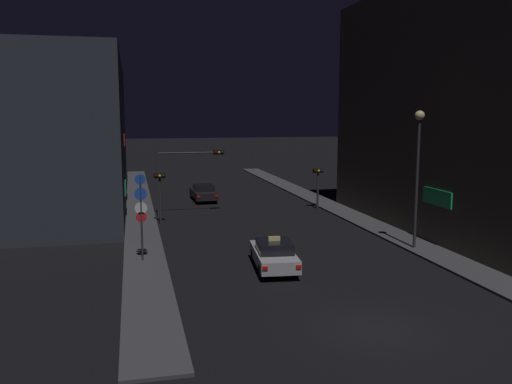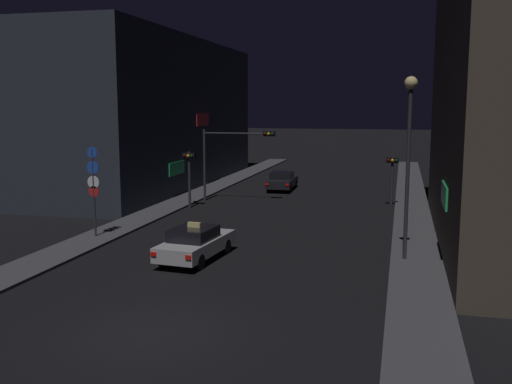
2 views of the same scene
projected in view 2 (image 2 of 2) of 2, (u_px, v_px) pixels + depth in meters
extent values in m
plane|color=black|center=(152.00, 332.00, 16.73)|extent=(300.00, 300.00, 0.00)
cube|color=#424247|center=(202.00, 193.00, 43.19)|extent=(2.10, 55.40, 0.12)
cube|color=#424247|center=(411.00, 200.00, 39.59)|extent=(2.10, 55.40, 0.12)
cube|color=#282D38|center=(134.00, 114.00, 47.22)|extent=(11.69, 28.14, 11.56)
cube|color=#26CC66|center=(177.00, 168.00, 40.95)|extent=(0.08, 2.80, 0.90)
cube|color=red|center=(203.00, 120.00, 45.87)|extent=(0.08, 2.80, 0.90)
cube|color=#26CC66|center=(444.00, 195.00, 23.88)|extent=(0.08, 2.80, 0.90)
cube|color=#B7B7BC|center=(196.00, 245.00, 24.49)|extent=(2.23, 4.56, 0.60)
cube|color=black|center=(193.00, 234.00, 24.22)|extent=(1.77, 2.13, 0.50)
cube|color=red|center=(153.00, 254.00, 22.66)|extent=(0.24, 0.08, 0.16)
cube|color=red|center=(188.00, 257.00, 22.16)|extent=(0.24, 0.08, 0.16)
cylinder|color=black|center=(193.00, 244.00, 26.07)|extent=(0.28, 0.66, 0.64)
cylinder|color=black|center=(226.00, 247.00, 25.54)|extent=(0.28, 0.66, 0.64)
cylinder|color=black|center=(163.00, 259.00, 23.53)|extent=(0.28, 0.66, 0.64)
cylinder|color=black|center=(199.00, 262.00, 23.00)|extent=(0.28, 0.66, 0.64)
cube|color=#F4E08C|center=(194.00, 225.00, 24.26)|extent=(0.58, 0.23, 0.20)
cube|color=black|center=(282.00, 182.00, 44.86)|extent=(1.92, 4.45, 0.60)
cube|color=black|center=(282.00, 175.00, 44.59)|extent=(1.64, 2.02, 0.50)
cube|color=red|center=(267.00, 184.00, 42.86)|extent=(0.24, 0.07, 0.16)
cube|color=red|center=(287.00, 185.00, 42.54)|extent=(0.24, 0.07, 0.16)
cylinder|color=black|center=(275.00, 183.00, 46.39)|extent=(0.24, 0.65, 0.64)
cylinder|color=black|center=(295.00, 184.00, 46.05)|extent=(0.24, 0.65, 0.64)
cylinder|color=black|center=(269.00, 188.00, 43.76)|extent=(0.24, 0.65, 0.64)
cylinder|color=black|center=(290.00, 189.00, 43.42)|extent=(0.24, 0.65, 0.64)
cylinder|color=#2D2D33|center=(204.00, 165.00, 39.61)|extent=(0.16, 0.16, 4.85)
cylinder|color=#2D2D33|center=(236.00, 133.00, 38.75)|extent=(4.49, 0.10, 0.10)
cube|color=black|center=(269.00, 134.00, 38.22)|extent=(0.80, 0.28, 0.32)
sphere|color=#3F0C0C|center=(265.00, 134.00, 38.11)|extent=(0.20, 0.20, 0.20)
sphere|color=yellow|center=(268.00, 134.00, 38.05)|extent=(0.20, 0.20, 0.20)
sphere|color=#0C3319|center=(272.00, 134.00, 37.99)|extent=(0.20, 0.20, 0.20)
cylinder|color=#2D2D33|center=(189.00, 180.00, 36.89)|extent=(0.16, 0.16, 3.57)
cube|color=black|center=(189.00, 156.00, 36.66)|extent=(0.80, 0.28, 0.32)
sphere|color=#3F0C0C|center=(184.00, 156.00, 36.56)|extent=(0.20, 0.20, 0.20)
sphere|color=yellow|center=(188.00, 156.00, 36.50)|extent=(0.20, 0.20, 0.20)
sphere|color=#0C3319|center=(192.00, 156.00, 36.44)|extent=(0.20, 0.20, 0.20)
cylinder|color=#2D2D33|center=(392.00, 182.00, 37.15)|extent=(0.16, 0.16, 3.26)
cube|color=black|center=(392.00, 160.00, 36.95)|extent=(0.80, 0.28, 0.32)
sphere|color=#3F0C0C|center=(388.00, 160.00, 36.84)|extent=(0.20, 0.20, 0.20)
sphere|color=yellow|center=(392.00, 160.00, 36.78)|extent=(0.20, 0.20, 0.20)
sphere|color=#0C3319|center=(396.00, 161.00, 36.72)|extent=(0.20, 0.20, 0.20)
cylinder|color=#2D2D33|center=(94.00, 193.00, 28.23)|extent=(0.10, 0.10, 4.23)
cylinder|color=blue|center=(92.00, 152.00, 27.92)|extent=(0.53, 0.03, 0.53)
cylinder|color=blue|center=(93.00, 167.00, 28.03)|extent=(0.62, 0.03, 0.62)
cylinder|color=white|center=(93.00, 182.00, 28.13)|extent=(0.62, 0.03, 0.62)
cylinder|color=red|center=(94.00, 191.00, 28.20)|extent=(0.53, 0.03, 0.53)
cylinder|color=#2D2D33|center=(408.00, 176.00, 23.79)|extent=(0.16, 0.16, 6.94)
sphere|color=#F4D88C|center=(411.00, 83.00, 23.24)|extent=(0.52, 0.52, 0.52)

